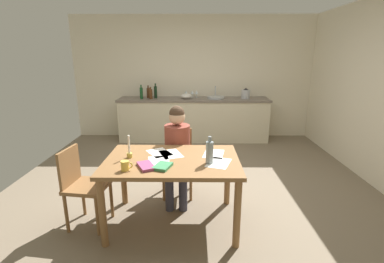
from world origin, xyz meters
TOP-DOWN VIEW (x-y plane):
  - ground_plane at (0.00, 0.00)m, footprint 5.20×5.20m
  - wall_back at (0.00, 2.60)m, footprint 5.20×0.12m
  - kitchen_counter at (0.00, 2.24)m, footprint 3.15×0.64m
  - dining_table at (-0.21, -0.89)m, footprint 1.39×0.93m
  - chair_at_table at (-0.20, -0.19)m, footprint 0.40×0.40m
  - person_seated at (-0.19, -0.33)m, footprint 0.32×0.59m
  - chair_side_empty at (-1.17, -0.94)m, footprint 0.45×0.45m
  - coffee_mug at (-0.63, -1.19)m, footprint 0.11×0.08m
  - candlestick at (-0.66, -0.86)m, footprint 0.06×0.06m
  - book_magazine at (-0.44, -1.12)m, footprint 0.22×0.27m
  - book_cookery at (-0.28, -1.13)m, footprint 0.20×0.23m
  - paper_letter at (0.27, -1.00)m, footprint 0.30×0.35m
  - paper_bill at (0.23, -0.73)m, footprint 0.26×0.33m
  - paper_envelope at (-0.34, -0.96)m, footprint 0.26×0.33m
  - paper_receipt at (-0.37, -0.71)m, footprint 0.33×0.36m
  - paper_notice at (-0.24, -0.75)m, footprint 0.31×0.35m
  - wine_bottle_on_table at (0.17, -1.00)m, footprint 0.08×0.08m
  - sink_unit at (0.47, 2.24)m, footprint 0.36×0.36m
  - bottle_oil at (-1.09, 2.18)m, footprint 0.06×0.06m
  - bottle_vinegar at (-0.97, 2.32)m, footprint 0.07×0.07m
  - bottle_wine_red at (-0.89, 2.18)m, footprint 0.07×0.07m
  - bottle_sauce at (-0.81, 2.28)m, footprint 0.07×0.07m
  - mixing_bowl at (-0.16, 2.20)m, footprint 0.23×0.23m
  - stovetop_kettle at (1.09, 2.24)m, footprint 0.18×0.18m
  - wine_glass_near_sink at (0.06, 2.39)m, footprint 0.07×0.07m
  - wine_glass_by_kettle at (-0.03, 2.39)m, footprint 0.07×0.07m
  - wine_glass_back_left at (-0.16, 2.39)m, footprint 0.07×0.07m

SIDE VIEW (x-z plane):
  - ground_plane at x=0.00m, z-range -0.04..0.00m
  - kitchen_counter at x=0.00m, z-range 0.00..0.90m
  - chair_at_table at x=-0.20m, z-range 0.05..0.90m
  - chair_side_empty at x=-1.17m, z-range 0.05..0.91m
  - dining_table at x=-0.21m, z-range 0.27..1.02m
  - person_seated at x=-0.19m, z-range 0.08..1.28m
  - paper_letter at x=0.27m, z-range 0.75..0.75m
  - paper_bill at x=0.23m, z-range 0.75..0.75m
  - paper_envelope at x=-0.34m, z-range 0.75..0.75m
  - paper_receipt at x=-0.37m, z-range 0.75..0.75m
  - paper_notice at x=-0.24m, z-range 0.75..0.75m
  - book_magazine at x=-0.44m, z-range 0.75..0.78m
  - book_cookery at x=-0.28m, z-range 0.75..0.78m
  - coffee_mug at x=-0.63m, z-range 0.75..0.84m
  - candlestick at x=-0.66m, z-range 0.69..0.94m
  - wine_bottle_on_table at x=0.17m, z-range 0.73..1.00m
  - sink_unit at x=0.47m, z-range 0.80..1.04m
  - mixing_bowl at x=-0.16m, z-range 0.90..1.01m
  - stovetop_kettle at x=1.09m, z-range 0.89..1.11m
  - bottle_wine_red at x=-0.89m, z-range 0.88..1.13m
  - wine_glass_near_sink at x=0.06m, z-range 0.93..1.09m
  - wine_glass_by_kettle at x=-0.03m, z-range 0.93..1.09m
  - wine_glass_back_left at x=-0.16m, z-range 0.93..1.09m
  - bottle_vinegar at x=-0.97m, z-range 0.88..1.14m
  - bottle_oil at x=-1.09m, z-range 0.88..1.17m
  - bottle_sauce at x=-0.81m, z-range 0.88..1.18m
  - wall_back at x=0.00m, z-range 0.00..2.60m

